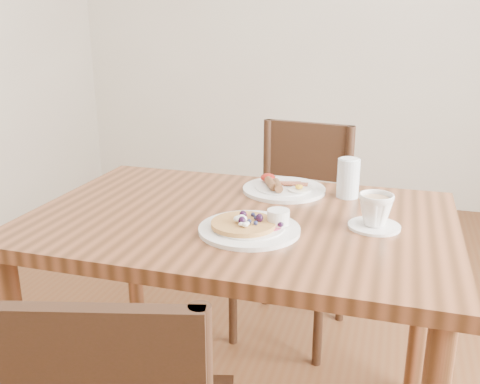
# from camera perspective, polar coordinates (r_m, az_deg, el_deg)

# --- Properties ---
(dining_table) EXTENTS (1.20, 0.80, 0.75)m
(dining_table) POSITION_cam_1_polar(r_m,az_deg,el_deg) (1.57, 0.00, -5.87)
(dining_table) COLOR brown
(dining_table) RESTS_ON ground
(chair_far) EXTENTS (0.47, 0.47, 0.88)m
(chair_far) POSITION_cam_1_polar(r_m,az_deg,el_deg) (2.24, 5.96, -3.00)
(chair_far) COLOR #331C12
(chair_far) RESTS_ON ground
(pancake_plate) EXTENTS (0.27, 0.27, 0.06)m
(pancake_plate) POSITION_cam_1_polar(r_m,az_deg,el_deg) (1.41, 1.16, -3.68)
(pancake_plate) COLOR white
(pancake_plate) RESTS_ON dining_table
(breakfast_plate) EXTENTS (0.27, 0.27, 0.04)m
(breakfast_plate) POSITION_cam_1_polar(r_m,az_deg,el_deg) (1.75, 4.58, 0.44)
(breakfast_plate) COLOR white
(breakfast_plate) RESTS_ON dining_table
(teacup_saucer) EXTENTS (0.14, 0.14, 0.10)m
(teacup_saucer) POSITION_cam_1_polar(r_m,az_deg,el_deg) (1.47, 14.23, -2.10)
(teacup_saucer) COLOR white
(teacup_saucer) RESTS_ON dining_table
(water_glass) EXTENTS (0.07, 0.07, 0.12)m
(water_glass) POSITION_cam_1_polar(r_m,az_deg,el_deg) (1.71, 11.46, 1.45)
(water_glass) COLOR silver
(water_glass) RESTS_ON dining_table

